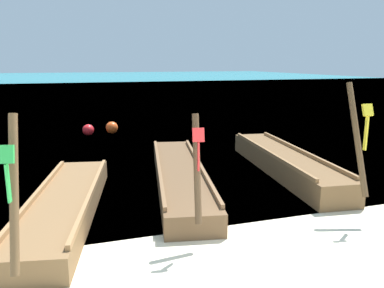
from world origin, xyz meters
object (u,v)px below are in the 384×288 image
at_px(longtail_boat_red_ribbon, 180,176).
at_px(longtail_boat_green_ribbon, 65,205).
at_px(mooring_buoy_near, 112,128).
at_px(longtail_boat_yellow_ribbon, 285,162).
at_px(mooring_buoy_far, 88,130).

bearing_deg(longtail_boat_red_ribbon, longtail_boat_green_ribbon, -155.60).
distance_m(longtail_boat_red_ribbon, mooring_buoy_near, 8.24).
relative_size(longtail_boat_green_ribbon, longtail_boat_red_ribbon, 0.85).
relative_size(longtail_boat_yellow_ribbon, mooring_buoy_near, 12.61).
height_order(longtail_boat_green_ribbon, longtail_boat_red_ribbon, longtail_boat_green_ribbon).
xyz_separation_m(longtail_boat_green_ribbon, longtail_boat_red_ribbon, (2.93, 1.33, 0.00)).
bearing_deg(mooring_buoy_far, longtail_boat_green_ribbon, -95.72).
relative_size(longtail_boat_red_ribbon, longtail_boat_yellow_ribbon, 1.01).
relative_size(longtail_boat_yellow_ribbon, mooring_buoy_far, 13.82).
distance_m(longtail_boat_yellow_ribbon, mooring_buoy_near, 9.09).
height_order(mooring_buoy_near, mooring_buoy_far, mooring_buoy_near).
xyz_separation_m(longtail_boat_yellow_ribbon, mooring_buoy_far, (-5.29, 7.89, -0.06)).
distance_m(longtail_boat_green_ribbon, mooring_buoy_far, 9.41).
bearing_deg(longtail_boat_red_ribbon, mooring_buoy_near, 96.49).
distance_m(mooring_buoy_near, mooring_buoy_far, 1.08).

